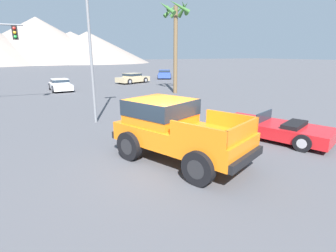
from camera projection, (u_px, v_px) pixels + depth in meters
ground_plane at (164, 159)px, 9.06m from camera, size 320.00×320.00×0.00m
orange_pickup_truck at (173, 126)px, 8.80m from camera, size 3.77×5.15×2.01m
red_convertible_car at (275, 129)px, 11.12m from camera, size 3.37×4.82×1.09m
parked_car_white at (60, 85)px, 25.66m from camera, size 2.08×4.14×1.14m
parked_car_blue at (164, 74)px, 38.63m from camera, size 3.40×4.41×1.24m
parked_car_tan at (133, 78)px, 32.34m from camera, size 4.53×3.26×1.22m
street_lamp_post at (88, 21)px, 12.56m from camera, size 0.90×0.24×8.49m
palm_tree_tall at (176, 25)px, 22.63m from camera, size 2.72×2.58×7.88m
distant_mountain_range at (18, 43)px, 100.37m from camera, size 100.57×76.69×17.49m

